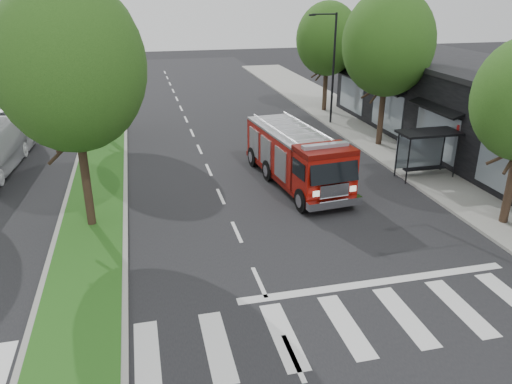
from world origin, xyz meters
TOP-DOWN VIEW (x-y plane):
  - ground at (0.00, 0.00)m, footprint 140.00×140.00m
  - sidewalk_right at (12.50, 10.00)m, footprint 5.00×80.00m
  - median at (-6.00, 18.00)m, footprint 3.00×50.00m
  - storefront_row at (17.00, 10.00)m, footprint 8.00×30.00m
  - bus_shelter at (11.20, 8.15)m, footprint 3.20×1.60m
  - tree_right_mid at (11.50, 14.00)m, footprint 5.60×5.60m
  - tree_right_far at (11.50, 24.00)m, footprint 5.00×5.00m
  - tree_median_near at (-6.00, 6.00)m, footprint 5.80×5.80m
  - tree_median_far at (-6.00, 20.00)m, footprint 5.60×5.60m
  - streetlight_right_far at (10.35, 20.00)m, footprint 2.11×0.20m
  - fire_engine at (4.18, 8.86)m, footprint 3.57×9.08m

SIDE VIEW (x-z plane):
  - ground at x=0.00m, z-range 0.00..0.00m
  - sidewalk_right at x=12.50m, z-range 0.00..0.15m
  - median at x=-6.00m, z-range 0.00..0.16m
  - fire_engine at x=4.18m, z-range -0.06..3.01m
  - bus_shelter at x=11.20m, z-range 0.73..3.34m
  - storefront_row at x=17.00m, z-range 0.00..5.00m
  - streetlight_right_far at x=10.35m, z-range 0.48..8.48m
  - tree_right_far at x=11.50m, z-range 1.47..10.20m
  - tree_right_mid at x=11.50m, z-range 1.63..11.35m
  - tree_median_far at x=-6.00m, z-range 1.63..11.35m
  - tree_median_near at x=-6.00m, z-range 1.73..11.89m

